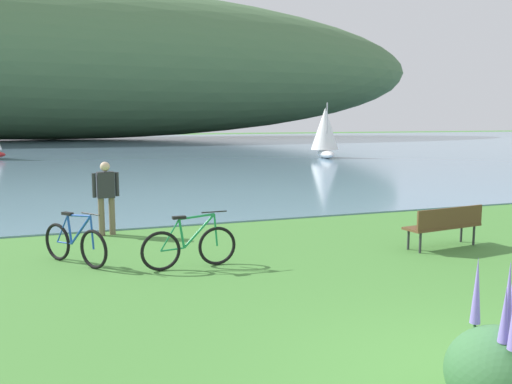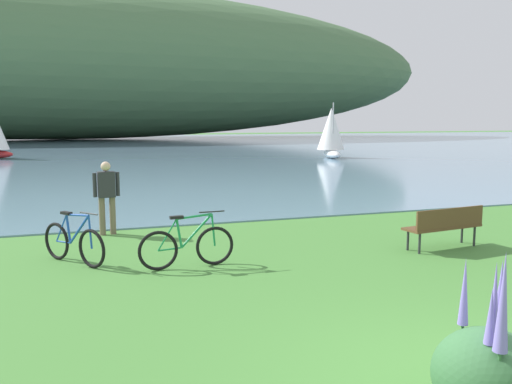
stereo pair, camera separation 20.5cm
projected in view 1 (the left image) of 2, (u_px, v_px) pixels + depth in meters
name	position (u px, v px, depth m)	size (l,w,h in m)	color
bay_water	(107.00, 147.00, 51.21)	(180.00, 80.00, 0.04)	#6B8EA8
distant_hillside	(49.00, 63.00, 69.68)	(106.78, 28.00, 19.93)	#4C7047
park_bench_near_camera	(445.00, 224.00, 11.15)	(1.85, 0.71, 0.88)	brown
bicycle_leaning_near_bench	(190.00, 246.00, 9.67)	(1.77, 0.14, 1.01)	black
bicycle_beside_path	(75.00, 243.00, 9.90)	(1.09, 1.47, 1.01)	black
person_at_shoreline	(106.00, 193.00, 12.36)	(0.61, 0.26, 1.71)	#72604C
echium_bush_beside_closest	(501.00, 370.00, 4.77)	(0.97, 0.97, 1.63)	#386B3D
sailboat_mid_bay	(325.00, 132.00, 37.08)	(2.30, 3.34, 3.78)	white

